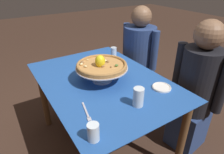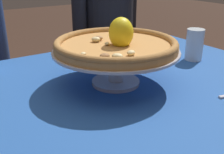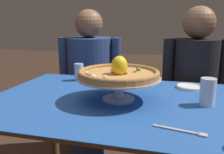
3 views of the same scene
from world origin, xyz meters
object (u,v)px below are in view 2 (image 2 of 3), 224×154
object	(u,v)px
pizza_stand	(116,58)
diner_right	(107,54)
water_glass_side_right	(194,46)
side_plate	(138,45)
pizza	(116,44)

from	to	relation	value
pizza_stand	diner_right	distance (m)	0.85
diner_right	water_glass_side_right	bearing A→B (deg)	-88.68
water_glass_side_right	diner_right	xyz separation A→B (m)	(-0.02, 0.67, -0.20)
pizza_stand	side_plate	size ratio (longest dim) A/B	2.86
water_glass_side_right	side_plate	size ratio (longest dim) A/B	0.90
pizza	side_plate	bearing A→B (deg)	43.00
pizza_stand	side_plate	xyz separation A→B (m)	(0.35, 0.33, -0.08)
water_glass_side_right	side_plate	world-z (taller)	water_glass_side_right
water_glass_side_right	side_plate	distance (m)	0.31
side_plate	diner_right	world-z (taller)	diner_right
pizza	side_plate	distance (m)	0.50
pizza	side_plate	size ratio (longest dim) A/B	2.76
pizza_stand	side_plate	bearing A→B (deg)	42.83
diner_right	pizza	bearing A→B (deg)	-120.11
pizza	water_glass_side_right	size ratio (longest dim) A/B	3.06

